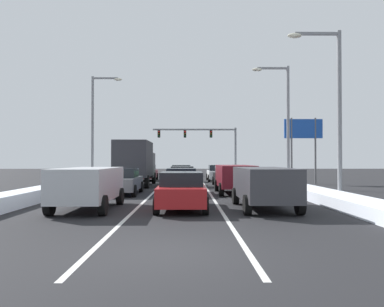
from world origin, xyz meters
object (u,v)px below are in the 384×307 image
traffic_light_gantry (206,139)px  street_lamp_right_mid (283,115)px  box_truck_left_lane_third (136,161)px  street_lamp_right_near (332,99)px  suv_maroon_right_lane_second (235,176)px  roadside_sign_right (303,136)px  sedan_tan_center_lane_third (182,176)px  sedan_navy_center_lane_second (182,181)px  sedan_white_right_lane_fourth (218,173)px  suv_charcoal_right_lane_nearest (264,184)px  sedan_green_center_lane_fourth (181,173)px  sedan_maroon_left_lane_fourth (146,173)px  sedan_red_center_lane_nearest (182,190)px  suv_silver_left_lane_nearest (89,184)px  sedan_gray_left_lane_second (122,181)px  sedan_black_right_lane_third (227,176)px  street_lamp_left_mid (96,120)px

traffic_light_gantry → street_lamp_right_mid: 23.17m
box_truck_left_lane_third → street_lamp_right_near: size_ratio=0.86×
suv_maroon_right_lane_second → roadside_sign_right: size_ratio=0.89×
box_truck_left_lane_third → roadside_sign_right: size_ratio=1.31×
sedan_tan_center_lane_third → sedan_navy_center_lane_second: bearing=-89.6°
sedan_white_right_lane_fourth → sedan_navy_center_lane_second: 13.87m
sedan_white_right_lane_fourth → suv_maroon_right_lane_second: bearing=-90.0°
sedan_tan_center_lane_third → suv_charcoal_right_lane_nearest: bearing=-75.0°
sedan_green_center_lane_fourth → traffic_light_gantry: size_ratio=0.41×
suv_charcoal_right_lane_nearest → suv_maroon_right_lane_second: same height
sedan_green_center_lane_fourth → sedan_tan_center_lane_third: bearing=-88.4°
box_truck_left_lane_third → street_lamp_right_near: street_lamp_right_near is taller
sedan_tan_center_lane_third → suv_maroon_right_lane_second: bearing=-61.8°
sedan_navy_center_lane_second → street_lamp_right_mid: (7.14, 4.74, 4.38)m
sedan_navy_center_lane_second → sedan_tan_center_lane_third: bearing=90.4°
street_lamp_right_mid → box_truck_left_lane_third: bearing=169.0°
sedan_maroon_left_lane_fourth → traffic_light_gantry: traffic_light_gantry is taller
sedan_red_center_lane_nearest → roadside_sign_right: roadside_sign_right is taller
suv_silver_left_lane_nearest → street_lamp_right_mid: street_lamp_right_mid is taller
box_truck_left_lane_third → sedan_white_right_lane_fourth: bearing=44.6°
sedan_white_right_lane_fourth → sedan_maroon_left_lane_fourth: size_ratio=1.00×
street_lamp_right_near → sedan_green_center_lane_fourth: bearing=115.1°
sedan_red_center_lane_nearest → sedan_gray_left_lane_second: bearing=117.9°
sedan_white_right_lane_fourth → sedan_navy_center_lane_second: same height
roadside_sign_right → street_lamp_right_near: bearing=-101.0°
sedan_navy_center_lane_second → sedan_green_center_lane_fourth: 12.91m
sedan_black_right_lane_third → sedan_tan_center_lane_third: (-3.36, -0.47, 0.00)m
traffic_light_gantry → street_lamp_right_near: size_ratio=1.31×
traffic_light_gantry → sedan_black_right_lane_third: bearing=-88.4°
sedan_black_right_lane_third → street_lamp_right_near: street_lamp_right_near is taller
sedan_red_center_lane_nearest → sedan_green_center_lane_fourth: (-0.35, 19.73, 0.00)m
sedan_black_right_lane_third → suv_charcoal_right_lane_nearest: bearing=-89.3°
street_lamp_left_mid → street_lamp_right_mid: bearing=-22.5°
sedan_red_center_lane_nearest → street_lamp_right_near: street_lamp_right_near is taller
sedan_red_center_lane_nearest → traffic_light_gantry: traffic_light_gantry is taller
sedan_maroon_left_lane_fourth → sedan_black_right_lane_third: bearing=-47.6°
sedan_tan_center_lane_third → roadside_sign_right: (10.07, 3.13, 3.25)m
suv_silver_left_lane_nearest → street_lamp_right_mid: 16.33m
sedan_tan_center_lane_third → street_lamp_right_mid: size_ratio=0.52×
sedan_white_right_lane_fourth → sedan_green_center_lane_fourth: size_ratio=1.00×
sedan_gray_left_lane_second → sedan_maroon_left_lane_fourth: 14.58m
sedan_white_right_lane_fourth → street_lamp_right_mid: 10.58m
sedan_white_right_lane_fourth → suv_silver_left_lane_nearest: 21.44m
box_truck_left_lane_third → street_lamp_left_mid: (-3.96, 4.01, 3.55)m
sedan_white_right_lane_fourth → street_lamp_right_mid: bearing=-65.6°
sedan_navy_center_lane_second → street_lamp_right_mid: size_ratio=0.52×
box_truck_left_lane_third → suv_charcoal_right_lane_nearest: bearing=-62.4°
suv_charcoal_right_lane_nearest → box_truck_left_lane_third: 15.32m
street_lamp_right_near → box_truck_left_lane_third: bearing=137.0°
street_lamp_left_mid → suv_maroon_right_lane_second: bearing=-44.2°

